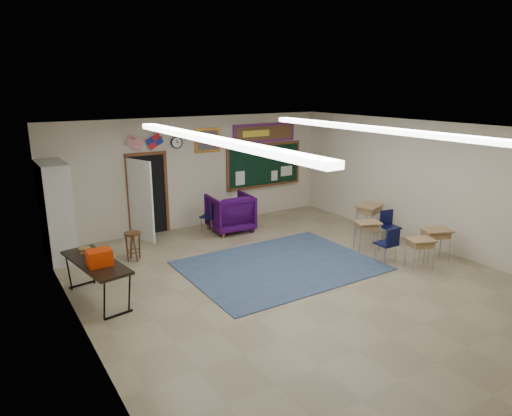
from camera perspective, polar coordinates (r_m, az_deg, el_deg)
floor at (r=9.29m, az=4.92°, el=-9.07°), size 9.00×9.00×0.00m
back_wall at (r=12.56m, az=-7.47°, el=4.45°), size 8.00×0.04×3.00m
left_wall at (r=7.19m, az=-21.19°, el=-4.61°), size 0.04×9.00×3.00m
right_wall at (r=11.61m, az=21.04°, el=2.68°), size 0.04×9.00×3.00m
ceiling at (r=8.52m, az=5.38°, el=9.67°), size 8.00×9.00×0.04m
area_rug at (r=9.99m, az=3.05°, el=-7.20°), size 4.00×3.00×0.02m
fluorescent_strips at (r=8.52m, az=5.37°, el=9.27°), size 3.86×6.00×0.10m
doorway at (r=11.97m, az=-13.60°, el=1.46°), size 1.10×0.89×2.16m
chalkboard at (r=13.59m, az=1.05°, el=5.23°), size 2.55×0.14×1.30m
bulletin_board at (r=13.46m, az=1.07°, el=9.37°), size 2.10×0.05×0.55m
framed_art_print at (r=12.55m, az=-6.07°, el=8.41°), size 0.75×0.05×0.65m
wall_clock at (r=12.18m, az=-9.90°, el=8.07°), size 0.32×0.05×0.32m
wall_flags at (r=11.84m, az=-13.71°, el=8.31°), size 1.16×0.06×0.70m
storage_cabinet at (r=10.99m, az=-23.66°, el=-0.40°), size 0.59×1.25×2.20m
wingback_armchair at (r=12.20m, az=-3.24°, el=-0.58°), size 1.16×1.19×1.00m
student_chair_reading at (r=12.20m, az=-5.91°, el=-1.13°), size 0.56×0.56×0.80m
student_chair_desk_a at (r=10.41m, az=15.93°, el=-4.42°), size 0.44×0.44×0.84m
student_chair_desk_b at (r=11.64m, az=16.45°, el=-2.42°), size 0.47×0.47×0.83m
student_desk_front_left at (r=11.13m, az=13.71°, el=-3.17°), size 0.70×0.61×0.69m
student_desk_front_right at (r=12.16m, az=13.94°, el=-1.27°), size 0.81×0.70×0.82m
student_desk_back_left at (r=10.33m, az=19.78°, el=-5.19°), size 0.66×0.57×0.66m
student_desk_back_right at (r=10.90m, az=21.50°, el=-4.09°), size 0.74×0.65×0.73m
folding_table at (r=8.82m, az=-19.22°, el=-8.35°), size 0.89×1.90×1.04m
wooden_stool at (r=10.54m, az=-15.10°, el=-4.60°), size 0.37×0.37×0.65m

